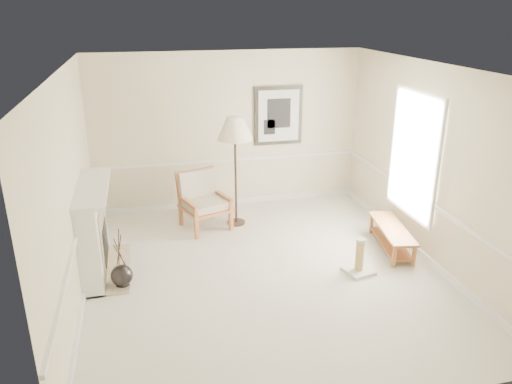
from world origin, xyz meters
TOP-DOWN VIEW (x-y plane):
  - ground at (0.00, 0.00)m, footprint 5.50×5.50m
  - room at (0.14, 0.08)m, footprint 5.04×5.54m
  - fireplace at (-2.34, 0.60)m, footprint 0.64×1.64m
  - floor_vase at (-1.99, 0.07)m, footprint 0.30×0.30m
  - armchair at (-0.64, 1.86)m, footprint 0.94×0.97m
  - floor_lamp at (-0.05, 1.81)m, footprint 0.70×0.70m
  - bench at (2.15, 0.28)m, footprint 0.60×1.35m
  - scratching_post at (1.34, -0.31)m, footprint 0.45×0.45m

SIDE VIEW (x-z plane):
  - ground at x=0.00m, z-range 0.00..0.00m
  - floor_vase at x=-1.99m, z-range -0.28..0.60m
  - scratching_post at x=1.34m, z-range -0.10..0.44m
  - bench at x=2.15m, z-range 0.06..0.43m
  - armchair at x=-0.64m, z-range 0.04..1.01m
  - fireplace at x=-2.34m, z-range -0.01..1.30m
  - floor_lamp at x=-0.05m, z-range 0.71..2.62m
  - room at x=0.14m, z-range 0.41..3.33m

